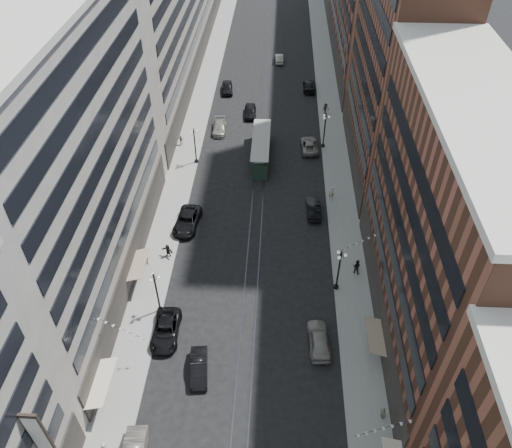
% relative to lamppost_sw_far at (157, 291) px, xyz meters
% --- Properties ---
extents(ground, '(220.00, 220.00, 0.00)m').
position_rel_lamppost_sw_far_xyz_m(ground, '(9.20, 32.00, -3.10)').
color(ground, black).
rests_on(ground, ground).
extents(sidewalk_west, '(4.00, 180.00, 0.15)m').
position_rel_lamppost_sw_far_xyz_m(sidewalk_west, '(-1.80, 42.00, -3.02)').
color(sidewalk_west, gray).
rests_on(sidewalk_west, ground).
extents(sidewalk_east, '(4.00, 180.00, 0.15)m').
position_rel_lamppost_sw_far_xyz_m(sidewalk_east, '(20.20, 42.00, -3.02)').
color(sidewalk_east, gray).
rests_on(sidewalk_east, ground).
extents(rail_west, '(0.12, 180.00, 0.02)m').
position_rel_lamppost_sw_far_xyz_m(rail_west, '(8.50, 42.00, -3.09)').
color(rail_west, '#2D2D33').
rests_on(rail_west, ground).
extents(rail_east, '(0.12, 180.00, 0.02)m').
position_rel_lamppost_sw_far_xyz_m(rail_east, '(9.90, 42.00, -3.09)').
color(rail_east, '#2D2D33').
rests_on(rail_east, ground).
extents(building_west_mid, '(8.00, 36.00, 28.00)m').
position_rel_lamppost_sw_far_xyz_m(building_west_mid, '(-7.80, 5.00, 10.90)').
color(building_west_mid, '#A4A092').
rests_on(building_west_mid, ground).
extents(building_east_mid, '(8.00, 30.00, 24.00)m').
position_rel_lamppost_sw_far_xyz_m(building_east_mid, '(26.20, -0.00, 8.90)').
color(building_east_mid, brown).
rests_on(building_east_mid, ground).
extents(building_east_tower, '(8.00, 26.00, 42.00)m').
position_rel_lamppost_sw_far_xyz_m(building_east_tower, '(26.20, 28.00, 17.90)').
color(building_east_tower, brown).
rests_on(building_east_tower, ground).
extents(lamppost_sw_far, '(1.03, 1.14, 5.52)m').
position_rel_lamppost_sw_far_xyz_m(lamppost_sw_far, '(0.00, 0.00, 0.00)').
color(lamppost_sw_far, black).
rests_on(lamppost_sw_far, sidewalk_west).
extents(lamppost_sw_mid, '(1.03, 1.14, 5.52)m').
position_rel_lamppost_sw_far_xyz_m(lamppost_sw_mid, '(0.00, 27.00, 0.00)').
color(lamppost_sw_mid, black).
rests_on(lamppost_sw_mid, sidewalk_west).
extents(lamppost_se_far, '(1.03, 1.14, 5.52)m').
position_rel_lamppost_sw_far_xyz_m(lamppost_se_far, '(18.40, 4.00, 0.00)').
color(lamppost_se_far, black).
rests_on(lamppost_se_far, sidewalk_east).
extents(lamppost_se_mid, '(1.03, 1.14, 5.52)m').
position_rel_lamppost_sw_far_xyz_m(lamppost_se_mid, '(18.40, 32.00, 0.00)').
color(lamppost_se_mid, black).
rests_on(lamppost_se_mid, sidewalk_east).
extents(streetcar, '(2.50, 11.28, 3.12)m').
position_rel_lamppost_sw_far_xyz_m(streetcar, '(9.20, 28.80, -1.66)').
color(streetcar, '#203326').
rests_on(streetcar, ground).
extents(car_2, '(2.71, 5.58, 1.53)m').
position_rel_lamppost_sw_far_xyz_m(car_2, '(1.19, -2.94, -2.33)').
color(car_2, black).
rests_on(car_2, ground).
extents(car_4, '(2.32, 5.08, 1.69)m').
position_rel_lamppost_sw_far_xyz_m(car_4, '(16.18, -3.33, -2.25)').
color(car_4, gray).
rests_on(car_4, ground).
extents(car_5, '(2.08, 4.60, 1.46)m').
position_rel_lamppost_sw_far_xyz_m(car_5, '(4.99, -6.92, -2.36)').
color(car_5, black).
rests_on(car_5, ground).
extents(pedestrian_2, '(0.75, 0.45, 1.50)m').
position_rel_lamppost_sw_far_xyz_m(pedestrian_2, '(-2.82, 6.47, -2.20)').
color(pedestrian_2, black).
rests_on(pedestrian_2, sidewalk_west).
extents(pedestrian_4, '(0.64, 0.96, 1.51)m').
position_rel_lamppost_sw_far_xyz_m(pedestrian_4, '(21.30, -10.62, -2.19)').
color(pedestrian_4, gray).
rests_on(pedestrian_4, sidewalk_east).
extents(car_7, '(3.23, 6.09, 1.63)m').
position_rel_lamppost_sw_far_xyz_m(car_7, '(0.80, 13.35, -2.28)').
color(car_7, black).
rests_on(car_7, ground).
extents(car_8, '(2.32, 5.08, 1.44)m').
position_rel_lamppost_sw_far_xyz_m(car_8, '(2.40, 35.83, -2.37)').
color(car_8, gray).
rests_on(car_8, ground).
extents(car_9, '(2.37, 4.84, 1.59)m').
position_rel_lamppost_sw_far_xyz_m(car_9, '(2.39, 49.15, -2.30)').
color(car_9, black).
rests_on(car_9, ground).
extents(car_10, '(1.82, 4.77, 1.55)m').
position_rel_lamppost_sw_far_xyz_m(car_10, '(16.39, 16.56, -2.32)').
color(car_10, black).
rests_on(car_10, ground).
extents(car_11, '(2.70, 5.39, 1.46)m').
position_rel_lamppost_sw_far_xyz_m(car_11, '(16.30, 31.39, -2.36)').
color(car_11, gray).
rests_on(car_11, ground).
extents(car_12, '(2.09, 5.13, 1.49)m').
position_rel_lamppost_sw_far_xyz_m(car_12, '(16.85, 50.71, -2.35)').
color(car_12, black).
rests_on(car_12, ground).
extents(car_13, '(2.12, 4.75, 1.59)m').
position_rel_lamppost_sw_far_xyz_m(car_13, '(6.97, 40.97, -2.30)').
color(car_13, black).
rests_on(car_13, ground).
extents(car_14, '(1.64, 4.31, 1.40)m').
position_rel_lamppost_sw_far_xyz_m(car_14, '(11.40, 62.23, -2.39)').
color(car_14, gray).
rests_on(car_14, ground).
extents(pedestrian_5, '(1.57, 0.99, 1.64)m').
position_rel_lamppost_sw_far_xyz_m(pedestrian_5, '(-0.60, 7.96, -2.13)').
color(pedestrian_5, black).
rests_on(pedestrian_5, sidewalk_west).
extents(pedestrian_6, '(1.02, 0.63, 1.63)m').
position_rel_lamppost_sw_far_xyz_m(pedestrian_6, '(-2.89, 31.48, -2.13)').
color(pedestrian_6, '#A69C89').
rests_on(pedestrian_6, sidewalk_west).
extents(pedestrian_7, '(1.05, 0.83, 1.90)m').
position_rel_lamppost_sw_far_xyz_m(pedestrian_7, '(20.73, 6.35, -2.00)').
color(pedestrian_7, black).
rests_on(pedestrian_7, sidewalk_east).
extents(pedestrian_8, '(0.71, 0.47, 1.93)m').
position_rel_lamppost_sw_far_xyz_m(pedestrian_8, '(18.79, 19.46, -1.98)').
color(pedestrian_8, '#ABA68E').
rests_on(pedestrian_8, sidewalk_east).
extents(pedestrian_9, '(1.23, 0.74, 1.77)m').
position_rel_lamppost_sw_far_xyz_m(pedestrian_9, '(19.27, 42.04, -2.06)').
color(pedestrian_9, black).
rests_on(pedestrian_9, sidewalk_east).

